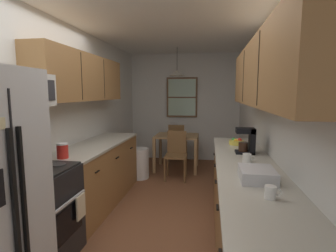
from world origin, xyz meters
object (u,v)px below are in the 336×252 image
at_px(coffee_maker, 248,140).
at_px(table_serving_bowl, 177,133).
at_px(dining_table, 177,141).
at_px(dining_chair_far, 177,141).
at_px(storage_canister, 63,151).
at_px(dining_chair_near, 176,153).
at_px(mug_by_coffeemaker, 247,158).
at_px(trash_bin, 139,163).
at_px(dish_rack, 257,174).
at_px(fruit_bowl, 236,142).
at_px(stove_range, 38,214).
at_px(mug_spare, 271,192).
at_px(microwave_over_range, 19,90).

bearing_deg(coffee_maker, table_serving_bowl, 117.06).
height_order(dining_table, coffee_maker, coffee_maker).
distance_m(dining_chair_far, storage_canister, 3.45).
distance_m(dining_chair_near, table_serving_bowl, 0.68).
bearing_deg(mug_by_coffeemaker, dining_chair_near, 116.47).
bearing_deg(trash_bin, coffee_maker, -40.12).
relative_size(dining_chair_far, trash_bin, 1.57).
bearing_deg(dining_chair_near, dish_rack, -68.51).
bearing_deg(trash_bin, dining_table, 46.78).
bearing_deg(coffee_maker, fruit_bowl, 98.29).
distance_m(stove_range, dish_rack, 2.06).
height_order(fruit_bowl, dish_rack, dish_rack).
height_order(dining_chair_far, mug_by_coffeemaker, mug_by_coffeemaker).
distance_m(coffee_maker, dish_rack, 1.00).
xyz_separation_m(coffee_maker, mug_by_coffeemaker, (-0.06, -0.44, -0.11)).
bearing_deg(fruit_bowl, dish_rack, -89.23).
height_order(dining_chair_far, dish_rack, dish_rack).
bearing_deg(coffee_maker, mug_spare, -91.28).
bearing_deg(dining_chair_near, mug_spare, -70.59).
bearing_deg(table_serving_bowl, trash_bin, -131.28).
distance_m(storage_canister, mug_spare, 2.18).
height_order(stove_range, mug_by_coffeemaker, stove_range).
bearing_deg(microwave_over_range, dish_rack, 1.58).
height_order(dining_table, dining_chair_near, dining_chair_near).
relative_size(dining_table, mug_by_coffeemaker, 7.07).
bearing_deg(microwave_over_range, trash_bin, 80.85).
relative_size(microwave_over_range, mug_by_coffeemaker, 4.61).
xyz_separation_m(mug_by_coffeemaker, table_serving_bowl, (-1.07, 2.65, -0.18)).
xyz_separation_m(dining_chair_far, dish_rack, (1.14, -3.72, 0.45)).
height_order(stove_range, trash_bin, stove_range).
distance_m(dining_chair_near, dish_rack, 2.81).
distance_m(dining_table, coffee_maker, 2.48).
height_order(coffee_maker, dish_rack, coffee_maker).
bearing_deg(dish_rack, mug_by_coffeemaker, 90.61).
distance_m(storage_canister, table_serving_bowl, 2.95).
xyz_separation_m(dining_chair_near, dining_chair_far, (-0.13, 1.14, 0.00)).
xyz_separation_m(coffee_maker, table_serving_bowl, (-1.13, 2.21, -0.29)).
height_order(dining_table, mug_spare, mug_spare).
distance_m(dining_chair_far, table_serving_bowl, 0.59).
height_order(stove_range, mug_spare, stove_range).
xyz_separation_m(dining_table, table_serving_bowl, (0.00, 0.05, 0.16)).
bearing_deg(dining_table, mug_spare, -72.60).
height_order(fruit_bowl, table_serving_bowl, fruit_bowl).
relative_size(microwave_over_range, trash_bin, 1.01).
distance_m(dining_chair_near, coffee_maker, 2.00).
height_order(microwave_over_range, fruit_bowl, microwave_over_range).
bearing_deg(table_serving_bowl, fruit_bowl, -58.02).
bearing_deg(dining_table, microwave_over_range, -107.96).
distance_m(stove_range, trash_bin, 2.56).
relative_size(dining_table, storage_canister, 5.22).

